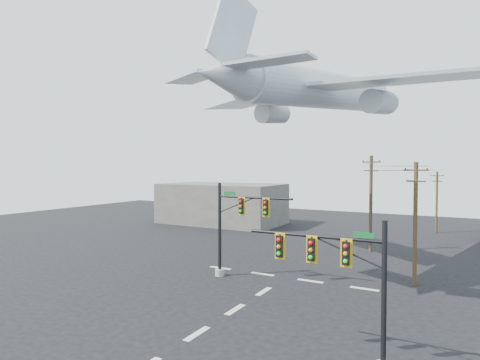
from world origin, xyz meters
The scene contains 10 objects.
ground centered at (0.00, 0.00, 0.00)m, with size 120.00×120.00×0.00m, color black.
lane_markings centered at (0.00, 5.33, 0.01)m, with size 14.00×21.20×0.01m.
signal_mast_near centered at (7.56, 0.43, 3.67)m, with size 6.51×0.71×6.47m.
signal_mast_far centered at (-3.47, 9.89, 3.93)m, with size 6.52×0.81×7.38m.
utility_pole_a centered at (8.99, 14.73, 4.71)m, with size 1.73×0.73×9.00m.
utility_pole_b centered at (3.88, 25.03, 5.11)m, with size 1.93×0.70×9.76m.
utility_pole_c centered at (9.13, 41.05, 4.18)m, with size 1.63×0.27×7.98m.
power_lines centered at (6.47, 27.70, 8.41)m, with size 6.88×26.33×0.51m.
airliner centered at (1.38, 16.73, 15.17)m, with size 27.75×29.67×7.83m.
building_left centered at (-20.00, 35.00, 3.00)m, with size 18.00×10.00×6.00m, color #625E57.
Camera 1 is at (11.86, -16.83, 8.70)m, focal length 30.00 mm.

